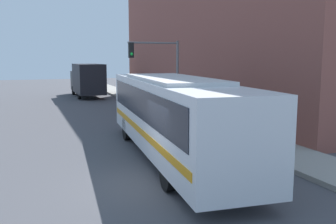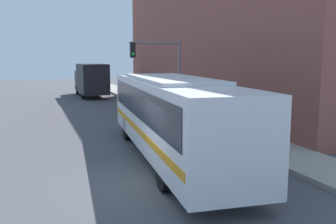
% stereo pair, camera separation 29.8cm
% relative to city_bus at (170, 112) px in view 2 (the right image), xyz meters
% --- Properties ---
extents(ground_plane, '(120.00, 120.00, 0.00)m').
position_rel_city_bus_xyz_m(ground_plane, '(-1.40, -2.60, -1.83)').
color(ground_plane, '#47474C').
extents(sidewalk, '(2.51, 70.00, 0.17)m').
position_rel_city_bus_xyz_m(sidewalk, '(4.36, 17.40, -1.75)').
color(sidewalk, gray).
rests_on(sidewalk, ground_plane).
extents(building_facade, '(6.00, 28.58, 11.84)m').
position_rel_city_bus_xyz_m(building_facade, '(8.62, 12.70, 4.09)').
color(building_facade, brown).
rests_on(building_facade, ground_plane).
extents(city_bus, '(3.51, 12.31, 3.14)m').
position_rel_city_bus_xyz_m(city_bus, '(0.00, 0.00, 0.00)').
color(city_bus, silver).
rests_on(city_bus, ground_plane).
extents(delivery_truck, '(2.41, 7.89, 3.25)m').
position_rel_city_bus_xyz_m(delivery_truck, '(0.59, 24.38, -0.08)').
color(delivery_truck, black).
rests_on(delivery_truck, ground_plane).
extents(fire_hydrant, '(0.24, 0.32, 0.71)m').
position_rel_city_bus_xyz_m(fire_hydrant, '(3.70, 1.80, -1.31)').
color(fire_hydrant, gold).
rests_on(fire_hydrant, sidewalk).
extents(traffic_light_pole, '(3.28, 0.35, 4.73)m').
position_rel_city_bus_xyz_m(traffic_light_pole, '(2.66, 8.78, 1.62)').
color(traffic_light_pole, slate).
rests_on(traffic_light_pole, sidewalk).
extents(parking_meter, '(0.14, 0.14, 1.39)m').
position_rel_city_bus_xyz_m(parking_meter, '(3.70, 7.99, -0.72)').
color(parking_meter, slate).
rests_on(parking_meter, sidewalk).
extents(pedestrian_near_corner, '(0.34, 0.34, 1.81)m').
position_rel_city_bus_xyz_m(pedestrian_near_corner, '(4.90, 4.60, -0.73)').
color(pedestrian_near_corner, '#23283D').
rests_on(pedestrian_near_corner, sidewalk).
extents(pedestrian_mid_block, '(0.34, 0.34, 1.74)m').
position_rel_city_bus_xyz_m(pedestrian_mid_block, '(4.70, 9.05, -0.77)').
color(pedestrian_mid_block, slate).
rests_on(pedestrian_mid_block, sidewalk).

